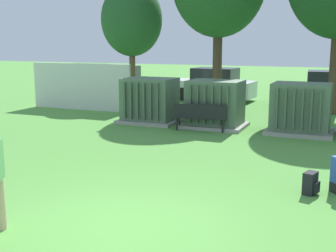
# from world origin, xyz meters

# --- Properties ---
(ground_plane) EXTENTS (96.00, 96.00, 0.00)m
(ground_plane) POSITION_xyz_m (0.00, 0.00, 0.00)
(ground_plane) COLOR #51933D
(fence_panel) EXTENTS (4.80, 0.12, 2.00)m
(fence_panel) POSITION_xyz_m (-7.64, 10.50, 1.00)
(fence_panel) COLOR silver
(fence_panel) RESTS_ON ground
(transformer_west) EXTENTS (2.10, 1.70, 1.62)m
(transformer_west) POSITION_xyz_m (-3.56, 8.80, 0.79)
(transformer_west) COLOR #9E9B93
(transformer_west) RESTS_ON ground
(transformer_mid_west) EXTENTS (2.10, 1.70, 1.62)m
(transformer_mid_west) POSITION_xyz_m (-1.10, 8.82, 0.79)
(transformer_mid_west) COLOR #9E9B93
(transformer_mid_west) RESTS_ON ground
(transformer_mid_east) EXTENTS (2.10, 1.70, 1.62)m
(transformer_mid_east) POSITION_xyz_m (1.75, 8.82, 0.79)
(transformer_mid_east) COLOR #9E9B93
(transformer_mid_east) RESTS_ON ground
(park_bench) EXTENTS (1.83, 0.60, 0.92)m
(park_bench) POSITION_xyz_m (-1.35, 7.92, 0.54)
(park_bench) COLOR black
(park_bench) RESTS_ON ground
(backpack) EXTENTS (0.33, 0.36, 0.44)m
(backpack) POSITION_xyz_m (2.62, 2.84, 0.21)
(backpack) COLOR black
(backpack) RESTS_ON ground
(tree_left) EXTENTS (3.02, 3.02, 5.78)m
(tree_left) POSITION_xyz_m (-7.10, 14.38, 3.97)
(tree_left) COLOR brown
(tree_left) RESTS_ON ground
(parked_car_leftmost) EXTENTS (4.37, 2.30, 1.62)m
(parked_car_leftmost) POSITION_xyz_m (-8.68, 15.52, 0.75)
(parked_car_leftmost) COLOR gray
(parked_car_leftmost) RESTS_ON ground
(parked_car_left_of_center) EXTENTS (4.30, 2.11, 1.62)m
(parked_car_left_of_center) POSITION_xyz_m (-3.30, 15.83, 0.75)
(parked_car_left_of_center) COLOR silver
(parked_car_left_of_center) RESTS_ON ground
(parked_car_right_of_center) EXTENTS (4.31, 2.15, 1.62)m
(parked_car_right_of_center) POSITION_xyz_m (2.24, 15.58, 0.75)
(parked_car_right_of_center) COLOR navy
(parked_car_right_of_center) RESTS_ON ground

